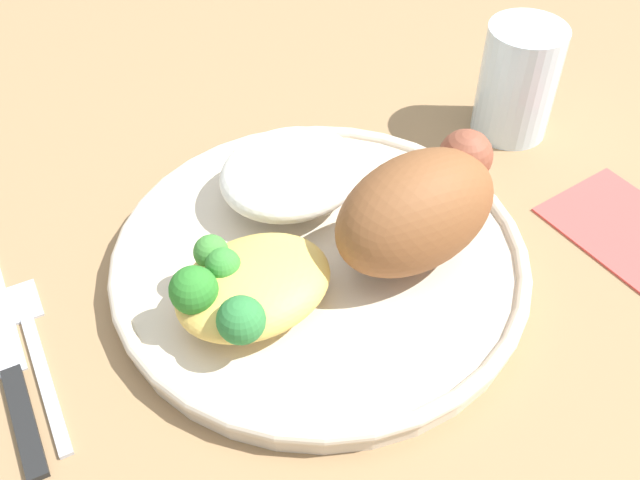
% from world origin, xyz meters
% --- Properties ---
extents(ground_plane, '(2.00, 2.00, 0.00)m').
position_xyz_m(ground_plane, '(0.00, 0.00, 0.00)').
color(ground_plane, '#96734C').
extents(plate, '(0.28, 0.28, 0.02)m').
position_xyz_m(plate, '(0.00, 0.00, 0.01)').
color(plate, beige).
rests_on(plate, ground_plane).
extents(roasted_chicken, '(0.13, 0.07, 0.08)m').
position_xyz_m(roasted_chicken, '(0.05, -0.04, 0.06)').
color(roasted_chicken, brown).
rests_on(roasted_chicken, plate).
extents(rice_pile, '(0.10, 0.09, 0.04)m').
position_xyz_m(rice_pile, '(0.02, 0.06, 0.04)').
color(rice_pile, white).
rests_on(rice_pile, plate).
extents(mac_cheese_with_broccoli, '(0.10, 0.08, 0.05)m').
position_xyz_m(mac_cheese_with_broccoli, '(-0.06, -0.01, 0.04)').
color(mac_cheese_with_broccoli, '#E5BC56').
rests_on(mac_cheese_with_broccoli, plate).
extents(fork, '(0.03, 0.14, 0.01)m').
position_xyz_m(fork, '(-0.19, 0.04, 0.00)').
color(fork, '#B2B2B7').
rests_on(fork, ground_plane).
extents(knife, '(0.04, 0.19, 0.01)m').
position_xyz_m(knife, '(-0.20, 0.04, 0.00)').
color(knife, black).
rests_on(knife, ground_plane).
extents(water_glass, '(0.06, 0.06, 0.09)m').
position_xyz_m(water_glass, '(0.22, 0.04, 0.05)').
color(water_glass, silver).
rests_on(water_glass, ground_plane).
extents(napkin, '(0.08, 0.11, 0.00)m').
position_xyz_m(napkin, '(0.21, -0.10, 0.00)').
color(napkin, '#DB4C47').
rests_on(napkin, ground_plane).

